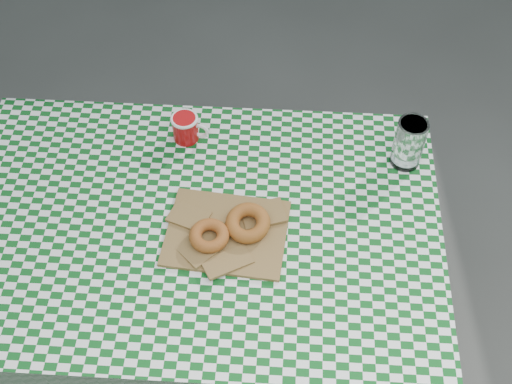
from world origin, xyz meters
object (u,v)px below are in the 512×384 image
paper_bag (226,232)px  coffee_mug (185,128)px  table (205,298)px  drinking_glass (409,143)px

paper_bag → coffee_mug: 0.35m
coffee_mug → paper_bag: bearing=-55.7°
table → paper_bag: 0.40m
paper_bag → drinking_glass: (0.48, 0.23, 0.07)m
coffee_mug → drinking_glass: bearing=5.8°
table → coffee_mug: 0.52m
coffee_mug → drinking_glass: 0.61m
paper_bag → table: bearing=156.5°
table → drinking_glass: size_ratio=8.36×
table → drinking_glass: (0.56, 0.20, 0.45)m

